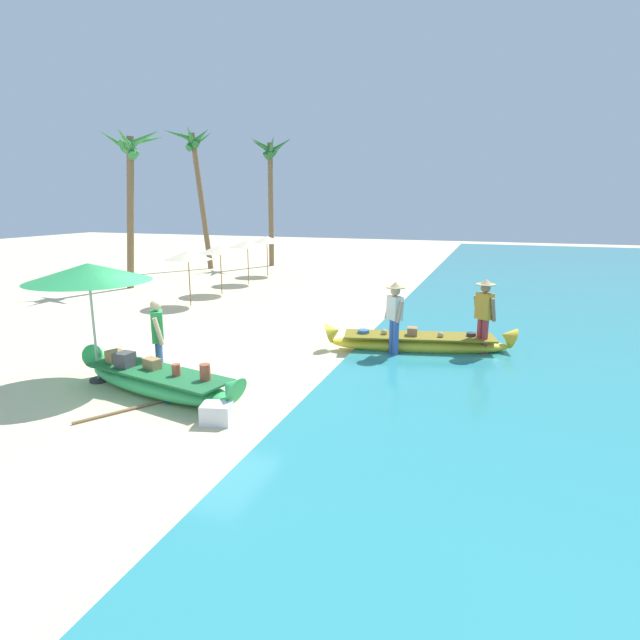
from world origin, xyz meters
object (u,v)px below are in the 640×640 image
person_tourist_customer (158,335)px  palm_tree_leaning_seaward (271,164)px  person_vendor_assistant (484,312)px  boat_yellow_midground (418,343)px  cooler_box (217,413)px  person_vendor_hatted (395,314)px  palm_tree_tall_inland (195,159)px  palm_tree_mid_cluster (132,164)px  paddle (139,407)px  patio_umbrella_large (88,273)px  boat_green_foreground (158,381)px

person_tourist_customer → palm_tree_leaning_seaward: (-5.66, 18.02, 4.57)m
palm_tree_leaning_seaward → person_vendor_assistant: bearing=-50.5°
boat_yellow_midground → cooler_box: size_ratio=9.45×
person_vendor_hatted → palm_tree_tall_inland: size_ratio=0.24×
palm_tree_leaning_seaward → cooler_box: bearing=-68.1°
palm_tree_mid_cluster → paddle: (8.20, -10.60, -4.92)m
boat_yellow_midground → person_vendor_hatted: (-0.48, -0.60, 0.78)m
palm_tree_leaning_seaward → palm_tree_mid_cluster: size_ratio=1.10×
boat_yellow_midground → patio_umbrella_large: (-5.73, -4.12, 1.94)m
palm_tree_tall_inland → paddle: (9.54, -17.27, -5.65)m
palm_tree_leaning_seaward → cooler_box: 21.73m
cooler_box → palm_tree_tall_inland: bearing=108.5°
person_tourist_customer → cooler_box: (2.19, -1.53, -0.75)m
person_vendor_assistant → person_tourist_customer: bearing=-148.5°
paddle → person_tourist_customer: bearing=112.2°
patio_umbrella_large → paddle: patio_umbrella_large is taller
person_vendor_assistant → cooler_box: 6.62m
palm_tree_tall_inland → palm_tree_mid_cluster: 6.84m
palm_tree_mid_cluster → person_tourist_customer: bearing=-50.3°
palm_tree_mid_cluster → palm_tree_leaning_seaward: bearing=77.6°
person_vendor_assistant → cooler_box: person_vendor_assistant is taller
boat_green_foreground → palm_tree_mid_cluster: size_ratio=0.63×
person_tourist_customer → person_vendor_assistant: (6.10, 3.74, 0.14)m
boat_green_foreground → person_vendor_assistant: 7.23m
boat_yellow_midground → palm_tree_tall_inland: (-13.62, 12.26, 5.44)m
person_tourist_customer → palm_tree_mid_cluster: (-7.61, 9.15, 4.03)m
boat_yellow_midground → person_tourist_customer: size_ratio=2.75×
boat_yellow_midground → person_vendor_assistant: (1.43, 0.18, 0.81)m
cooler_box → person_vendor_hatted: bearing=51.8°
boat_yellow_midground → person_vendor_assistant: bearing=7.1°
person_vendor_assistant → palm_tree_leaning_seaward: bearing=129.5°
palm_tree_leaning_seaward → person_tourist_customer: bearing=-72.6°
palm_tree_tall_inland → person_vendor_assistant: bearing=-38.8°
boat_green_foreground → patio_umbrella_large: (-1.58, 0.22, 1.91)m
palm_tree_leaning_seaward → paddle: palm_tree_leaning_seaward is taller
boat_yellow_midground → patio_umbrella_large: 7.32m
palm_tree_tall_inland → cooler_box: 21.34m
palm_tree_leaning_seaward → paddle: (6.26, -19.48, -5.46)m
palm_tree_tall_inland → palm_tree_leaning_seaward: (3.29, 2.20, -0.20)m
palm_tree_mid_cluster → paddle: palm_tree_mid_cluster is taller
person_tourist_customer → paddle: 1.81m
boat_yellow_midground → palm_tree_leaning_seaward: size_ratio=0.65×
person_vendor_assistant → patio_umbrella_large: patio_umbrella_large is taller
person_vendor_hatted → patio_umbrella_large: 6.43m
patio_umbrella_large → cooler_box: (3.26, -0.98, -2.02)m
person_tourist_customer → boat_green_foreground: bearing=-56.7°
palm_tree_mid_cluster → boat_green_foreground: bearing=-50.7°
palm_tree_tall_inland → paddle: size_ratio=4.69×
palm_tree_tall_inland → palm_tree_mid_cluster: size_ratio=1.16×
cooler_box → paddle: bearing=163.1°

